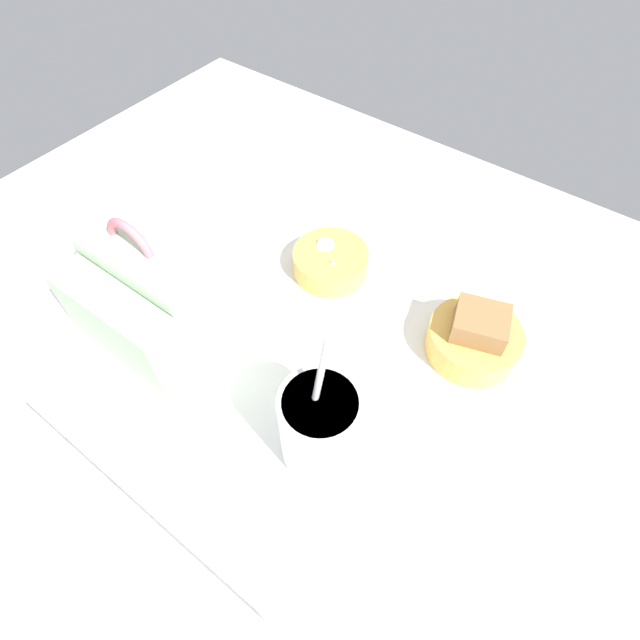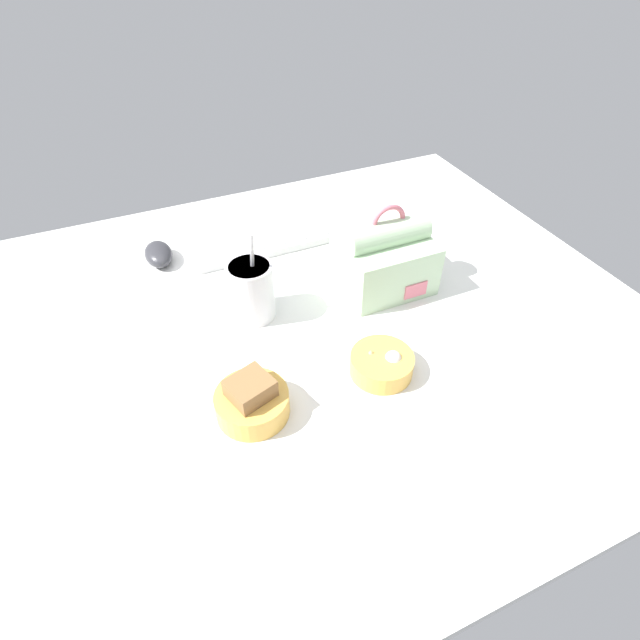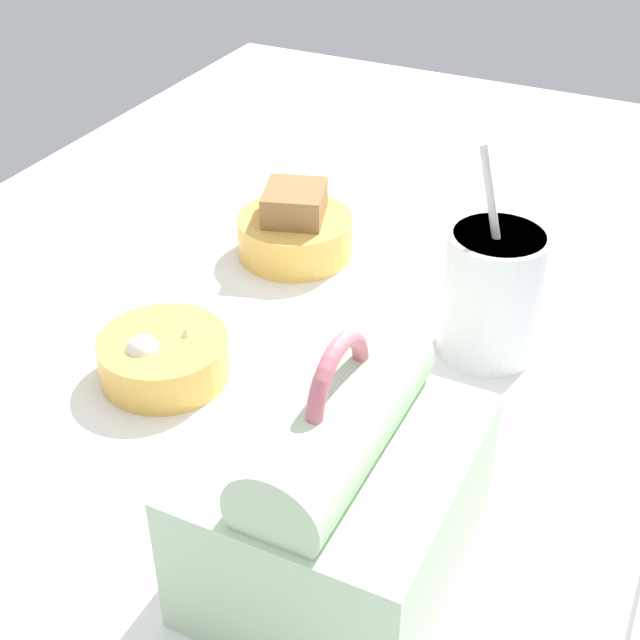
{
  "view_description": "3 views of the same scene",
  "coord_description": "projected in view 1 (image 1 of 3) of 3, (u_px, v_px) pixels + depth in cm",
  "views": [
    {
      "loc": [
        -17.42,
        24.48,
        56.19
      ],
      "look_at": [
        4.84,
        -5.44,
        7.0
      ],
      "focal_mm": 28.0,
      "sensor_mm": 36.0,
      "label": 1
    },
    {
      "loc": [
        -21.54,
        -65.58,
        66.14
      ],
      "look_at": [
        4.84,
        -5.44,
        7.0
      ],
      "focal_mm": 28.0,
      "sensor_mm": 36.0,
      "label": 2
    },
    {
      "loc": [
        58.88,
        20.76,
        48.49
      ],
      "look_at": [
        4.84,
        -5.44,
        7.0
      ],
      "focal_mm": 50.0,
      "sensor_mm": 36.0,
      "label": 3
    }
  ],
  "objects": [
    {
      "name": "bento_bowl_sandwich",
      "position": [
        474.0,
        338.0,
        0.63
      ],
      "size": [
        11.7,
        11.7,
        7.35
      ],
      "color": "#EAB24C",
      "rests_on": "desk_surface"
    },
    {
      "name": "lunch_bag",
      "position": [
        152.0,
        293.0,
        0.62
      ],
      "size": [
        17.61,
        15.3,
        18.44
      ],
      "color": "#B7D6AD",
      "rests_on": "desk_surface"
    },
    {
      "name": "desk_surface",
      "position": [
        325.0,
        395.0,
        0.62
      ],
      "size": [
        140.0,
        110.0,
        2.0
      ],
      "color": "white",
      "rests_on": "ground"
    },
    {
      "name": "keyboard",
      "position": [
        75.0,
        563.0,
        0.49
      ],
      "size": [
        37.25,
        14.57,
        2.1
      ],
      "color": "silver",
      "rests_on": "desk_surface"
    },
    {
      "name": "soup_cup",
      "position": [
        320.0,
        427.0,
        0.52
      ],
      "size": [
        8.55,
        8.55,
        19.21
      ],
      "color": "silver",
      "rests_on": "desk_surface"
    },
    {
      "name": "bento_bowl_snacks",
      "position": [
        330.0,
        261.0,
        0.72
      ],
      "size": [
        10.85,
        10.85,
        4.76
      ],
      "color": "#EAB24C",
      "rests_on": "desk_surface"
    }
  ]
}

